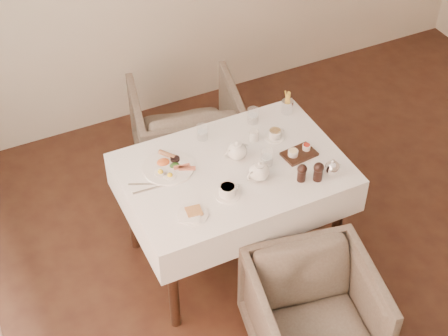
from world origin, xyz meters
TOP-DOWN VIEW (x-y plane):
  - table at (-0.75, 0.82)m, footprint 1.28×0.88m
  - armchair_near at (-0.66, -0.01)m, footprint 0.78×0.79m
  - armchair_far at (-0.67, 1.71)m, footprint 0.87×0.89m
  - breakfast_plate at (-1.09, 0.98)m, footprint 0.30×0.30m
  - side_plate at (-1.12, 0.57)m, footprint 0.18×0.17m
  - teapot_centre at (-0.69, 0.88)m, footprint 0.18×0.15m
  - teapot_front at (-0.66, 0.67)m, footprint 0.19×0.16m
  - creamer at (-0.53, 0.98)m, footprint 0.07×0.07m
  - teacup_near at (-0.88, 0.62)m, footprint 0.14×0.14m
  - teacup_far at (-0.40, 0.95)m, footprint 0.12×0.12m
  - glass_left at (-0.80, 1.13)m, footprint 0.09×0.09m
  - glass_mid at (-0.56, 0.76)m, footprint 0.09×0.09m
  - glass_right at (-0.45, 1.14)m, footprint 0.09×0.09m
  - condiment_board at (-0.35, 0.75)m, footprint 0.21×0.15m
  - pepper_mill_left at (-0.45, 0.55)m, footprint 0.07×0.07m
  - pepper_mill_right at (-0.36, 0.52)m, footprint 0.07×0.07m
  - silver_pot at (-0.27, 0.52)m, footprint 0.13×0.12m
  - fries_cup at (-0.21, 1.14)m, footprint 0.07×0.07m
  - cutlery_fork at (-1.26, 0.91)m, footprint 0.17×0.09m
  - cutlery_knife at (-1.25, 0.85)m, footprint 0.20×0.03m

SIDE VIEW (x-z plane):
  - armchair_near at x=-0.66m, z-range 0.00..0.62m
  - armchair_far at x=-0.67m, z-range 0.00..0.68m
  - table at x=-0.75m, z-range 0.26..1.02m
  - cutlery_fork at x=-1.26m, z-range 0.76..0.76m
  - cutlery_knife at x=-1.25m, z-range 0.76..0.76m
  - side_plate at x=-1.12m, z-range 0.75..0.77m
  - breakfast_plate at x=-1.09m, z-range 0.75..0.78m
  - condiment_board at x=-0.35m, z-range 0.75..0.80m
  - teacup_far at x=-0.40m, z-range 0.75..0.81m
  - teacup_near at x=-0.88m, z-range 0.75..0.82m
  - creamer at x=-0.53m, z-range 0.76..0.83m
  - glass_left at x=-0.80m, z-range 0.76..0.85m
  - glass_right at x=-0.45m, z-range 0.76..0.85m
  - glass_mid at x=-0.56m, z-range 0.76..0.86m
  - silver_pot at x=-0.27m, z-range 0.76..0.87m
  - pepper_mill_left at x=-0.45m, z-range 0.76..0.87m
  - pepper_mill_right at x=-0.36m, z-range 0.76..0.88m
  - teapot_centre at x=-0.69m, z-range 0.76..0.89m
  - teapot_front at x=-0.66m, z-range 0.76..0.89m
  - fries_cup at x=-0.21m, z-range 0.75..0.90m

